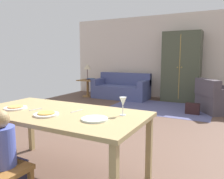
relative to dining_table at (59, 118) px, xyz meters
The scene contains 21 objects.
ground_plane 2.30m from the dining_table, 88.86° to the left, with size 7.43×6.72×0.02m, color brown.
back_wall 5.64m from the dining_table, 89.55° to the left, with size 7.43×0.10×2.70m, color beige.
dining_table is the anchor object (origin of this frame).
plate_near_man 0.54m from the dining_table, 167.04° to the right, with size 0.25×0.25×0.02m, color white.
pizza_near_man 0.54m from the dining_table, 167.04° to the right, with size 0.17×0.17×0.01m, color #E3984D.
plate_near_child 0.20m from the dining_table, 90.00° to the right, with size 0.25×0.25×0.02m, color white.
pizza_near_child 0.20m from the dining_table, 90.00° to the right, with size 0.17×0.17×0.01m, color gold.
plate_near_woman 0.54m from the dining_table, 10.86° to the right, with size 0.25×0.25×0.02m, color white.
wine_glass 0.73m from the dining_table, 14.78° to the left, with size 0.07×0.07×0.19m.
fork 0.30m from the dining_table, behind, with size 0.02×0.15×0.01m, color silver.
knife 0.21m from the dining_table, 30.38° to the left, with size 0.01×0.17×0.01m, color silver.
person_child 0.71m from the dining_table, 89.96° to the right, with size 0.22×0.29×0.92m.
area_rug 4.06m from the dining_table, 89.62° to the left, with size 2.60×1.80×0.01m, color #51517B.
couch 5.11m from the dining_table, 107.48° to the left, with size 1.81×0.86×0.82m.
armchair 4.41m from the dining_table, 71.57° to the left, with size 1.19×1.19×0.82m.
armoire 5.24m from the dining_table, 86.69° to the left, with size 1.10×0.59×2.10m.
side_table 5.34m from the dining_table, 120.36° to the left, with size 0.56×0.56×0.58m.
table_lamp 5.34m from the dining_table, 120.36° to the left, with size 0.26×0.26×0.54m.
book_lower 5.26m from the dining_table, 118.22° to the left, with size 0.22×0.16×0.03m, color maroon.
book_upper 5.25m from the dining_table, 119.07° to the left, with size 0.22×0.16×0.03m, color #395587.
handbag 3.84m from the dining_table, 76.57° to the left, with size 0.32×0.16×0.26m, color black.
Camera 1 is at (1.57, -3.27, 1.34)m, focal length 36.20 mm.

